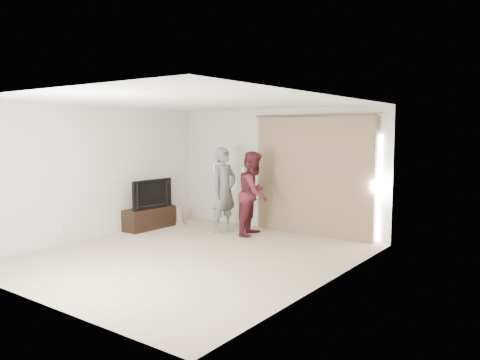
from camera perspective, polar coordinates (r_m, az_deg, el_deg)
name	(u,v)px	position (r m, az deg, el deg)	size (l,w,h in m)	color
floor	(191,256)	(8.11, -5.97, -9.18)	(5.50, 5.50, 0.00)	beige
wall_back	(277,169)	(10.07, 4.51, 1.29)	(5.00, 0.04, 2.60)	beige
wall_left	(97,172)	(9.73, -17.04, 0.88)	(0.04, 5.50, 2.60)	beige
ceiling	(189,102)	(7.85, -6.18, 9.47)	(5.00, 5.50, 0.01)	white
curtain	(313,177)	(9.57, 8.94, 0.41)	(2.80, 0.11, 2.46)	#977A5C
tv_console	(149,218)	(10.42, -10.98, -4.58)	(0.42, 1.20, 0.46)	black
tv	(149,193)	(10.34, -11.04, -1.61)	(1.08, 0.14, 0.62)	black
scratching_post	(179,217)	(10.83, -7.47, -4.46)	(0.31, 0.31, 0.42)	tan
person_man	(224,190)	(9.79, -1.96, -1.24)	(0.49, 0.69, 1.78)	slate
person_woman	(254,193)	(9.54, 1.69, -1.64)	(0.83, 0.97, 1.71)	#521B23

